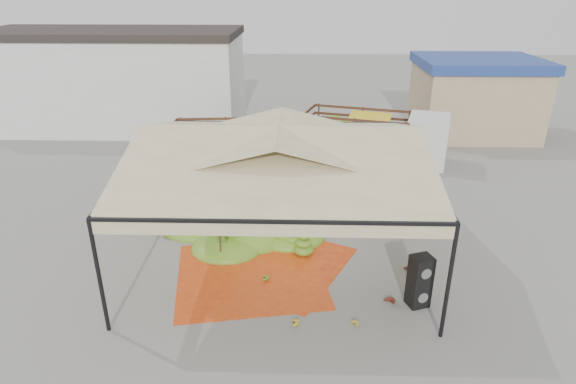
{
  "coord_description": "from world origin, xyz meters",
  "views": [
    {
      "loc": [
        0.63,
        -13.23,
        7.75
      ],
      "look_at": [
        0.2,
        1.5,
        1.3
      ],
      "focal_mm": 30.0,
      "sensor_mm": 36.0,
      "label": 1
    }
  ],
  "objects_px": {
    "truck_right": "(381,131)",
    "truck_left": "(248,139)",
    "vendor": "(255,175)",
    "banana_heap": "(244,215)",
    "speaker_stack": "(420,281)"
  },
  "relations": [
    {
      "from": "vendor",
      "to": "speaker_stack",
      "type": "bearing_deg",
      "value": 136.96
    },
    {
      "from": "vendor",
      "to": "banana_heap",
      "type": "bearing_deg",
      "value": 102.09
    },
    {
      "from": "truck_right",
      "to": "truck_left",
      "type": "bearing_deg",
      "value": -153.45
    },
    {
      "from": "banana_heap",
      "to": "truck_right",
      "type": "relative_size",
      "value": 0.86
    },
    {
      "from": "speaker_stack",
      "to": "truck_left",
      "type": "bearing_deg",
      "value": 98.76
    },
    {
      "from": "speaker_stack",
      "to": "vendor",
      "type": "bearing_deg",
      "value": 104.83
    },
    {
      "from": "truck_left",
      "to": "truck_right",
      "type": "distance_m",
      "value": 6.25
    },
    {
      "from": "banana_heap",
      "to": "truck_left",
      "type": "distance_m",
      "value": 6.48
    },
    {
      "from": "vendor",
      "to": "truck_right",
      "type": "distance_m",
      "value": 6.97
    },
    {
      "from": "banana_heap",
      "to": "vendor",
      "type": "height_order",
      "value": "vendor"
    },
    {
      "from": "truck_left",
      "to": "truck_right",
      "type": "height_order",
      "value": "truck_right"
    },
    {
      "from": "banana_heap",
      "to": "truck_right",
      "type": "xyz_separation_m",
      "value": [
        5.59,
        7.53,
        0.74
      ]
    },
    {
      "from": "speaker_stack",
      "to": "vendor",
      "type": "distance_m",
      "value": 8.71
    },
    {
      "from": "truck_left",
      "to": "truck_right",
      "type": "bearing_deg",
      "value": 5.47
    },
    {
      "from": "speaker_stack",
      "to": "truck_left",
      "type": "height_order",
      "value": "truck_left"
    }
  ]
}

